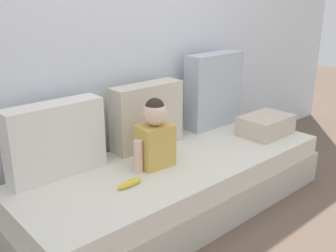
# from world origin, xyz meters

# --- Properties ---
(ground_plane) EXTENTS (12.00, 12.00, 0.00)m
(ground_plane) POSITION_xyz_m (0.00, 0.00, 0.00)
(ground_plane) COLOR brown
(back_wall) EXTENTS (5.43, 0.10, 2.57)m
(back_wall) POSITION_xyz_m (0.00, 0.55, 1.29)
(back_wall) COLOR silver
(back_wall) RESTS_ON ground
(couch) EXTENTS (2.23, 0.83, 0.37)m
(couch) POSITION_xyz_m (0.00, 0.00, 0.18)
(couch) COLOR beige
(couch) RESTS_ON ground
(throw_pillow_left) EXTENTS (0.58, 0.16, 0.44)m
(throw_pillow_left) POSITION_xyz_m (-0.69, 0.32, 0.59)
(throw_pillow_left) COLOR silver
(throw_pillow_left) RESTS_ON couch
(throw_pillow_center) EXTENTS (0.54, 0.16, 0.45)m
(throw_pillow_center) POSITION_xyz_m (0.00, 0.32, 0.60)
(throw_pillow_center) COLOR beige
(throw_pillow_center) RESTS_ON couch
(throw_pillow_right) EXTENTS (0.52, 0.16, 0.59)m
(throw_pillow_right) POSITION_xyz_m (0.69, 0.32, 0.67)
(throw_pillow_right) COLOR #B2BCC6
(throw_pillow_right) RESTS_ON couch
(toddler) EXTENTS (0.33, 0.17, 0.44)m
(toddler) POSITION_xyz_m (-0.17, 0.02, 0.58)
(toddler) COLOR gold
(toddler) RESTS_ON couch
(banana) EXTENTS (0.17, 0.05, 0.04)m
(banana) POSITION_xyz_m (-0.46, -0.10, 0.39)
(banana) COLOR yellow
(banana) RESTS_ON couch
(folded_blanket) EXTENTS (0.40, 0.28, 0.15)m
(folded_blanket) POSITION_xyz_m (0.83, -0.10, 0.45)
(folded_blanket) COLOR beige
(folded_blanket) RESTS_ON couch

